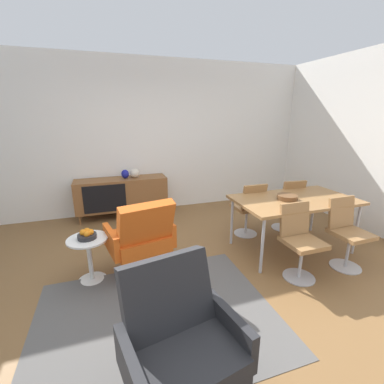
% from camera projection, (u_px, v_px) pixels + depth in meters
% --- Properties ---
extents(ground_plane, '(8.32, 8.32, 0.00)m').
position_uv_depth(ground_plane, '(190.00, 282.00, 2.98)').
color(ground_plane, brown).
extents(wall_back, '(6.80, 0.12, 2.80)m').
position_uv_depth(wall_back, '(147.00, 138.00, 4.95)').
color(wall_back, white).
rests_on(wall_back, ground_plane).
extents(sideboard, '(1.60, 0.45, 0.72)m').
position_uv_depth(sideboard, '(122.00, 194.00, 4.78)').
color(sideboard, brown).
rests_on(sideboard, ground_plane).
extents(vase_cobalt, '(0.13, 0.13, 0.16)m').
position_uv_depth(vase_cobalt, '(125.00, 174.00, 4.71)').
color(vase_cobalt, navy).
rests_on(vase_cobalt, sideboard).
extents(vase_sculptural_dark, '(0.18, 0.18, 0.17)m').
position_uv_depth(vase_sculptural_dark, '(135.00, 173.00, 4.76)').
color(vase_sculptural_dark, beige).
rests_on(vase_sculptural_dark, sideboard).
extents(dining_table, '(1.60, 0.90, 0.74)m').
position_uv_depth(dining_table, '(294.00, 202.00, 3.54)').
color(dining_table, olive).
rests_on(dining_table, ground_plane).
extents(wooden_bowl_on_table, '(0.26, 0.26, 0.06)m').
position_uv_depth(wooden_bowl_on_table, '(287.00, 197.00, 3.48)').
color(wooden_bowl_on_table, brown).
rests_on(wooden_bowl_on_table, dining_table).
extents(dining_chair_front_right, '(0.41, 0.43, 0.86)m').
position_uv_depth(dining_chair_front_right, '(347.00, 230.00, 3.20)').
color(dining_chair_front_right, '#9E7042').
rests_on(dining_chair_front_right, ground_plane).
extents(dining_chair_front_left, '(0.40, 0.43, 0.86)m').
position_uv_depth(dining_chair_front_left, '(300.00, 239.00, 2.99)').
color(dining_chair_front_left, '#9E7042').
rests_on(dining_chair_front_left, ground_plane).
extents(dining_chair_back_right, '(0.42, 0.45, 0.86)m').
position_uv_depth(dining_chair_back_right, '(287.00, 202.00, 4.22)').
color(dining_chair_back_right, '#9E7042').
rests_on(dining_chair_back_right, ground_plane).
extents(dining_chair_back_left, '(0.40, 0.43, 0.86)m').
position_uv_depth(dining_chair_back_left, '(249.00, 207.00, 4.01)').
color(dining_chair_back_left, '#9E7042').
rests_on(dining_chair_back_left, ground_plane).
extents(lounge_chair_red, '(0.81, 0.76, 0.95)m').
position_uv_depth(lounge_chair_red, '(142.00, 237.00, 3.03)').
color(lounge_chair_red, '#D85919').
rests_on(lounge_chair_red, ground_plane).
extents(armchair_black_shell, '(0.80, 0.76, 0.95)m').
position_uv_depth(armchair_black_shell, '(180.00, 340.00, 1.65)').
color(armchair_black_shell, '#262628').
rests_on(armchair_black_shell, ground_plane).
extents(side_table_round, '(0.44, 0.44, 0.52)m').
position_uv_depth(side_table_round, '(89.00, 254.00, 2.94)').
color(side_table_round, white).
rests_on(side_table_round, ground_plane).
extents(fruit_bowl, '(0.20, 0.20, 0.11)m').
position_uv_depth(fruit_bowl, '(87.00, 235.00, 2.87)').
color(fruit_bowl, '#262628').
rests_on(fruit_bowl, side_table_round).
extents(area_rug, '(2.20, 1.70, 0.01)m').
position_uv_depth(area_rug, '(157.00, 316.00, 2.47)').
color(area_rug, '#595654').
rests_on(area_rug, ground_plane).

